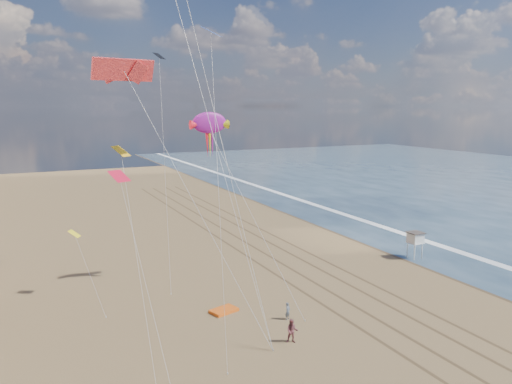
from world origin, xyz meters
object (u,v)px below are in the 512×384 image
lifeguard_stand (415,238)px  show_kite (210,123)px  kite_flyer_b (292,331)px  grounded_kite (224,310)px  kite_flyer_a (288,311)px

lifeguard_stand → show_kite: 28.22m
kite_flyer_b → show_kite: bearing=122.2°
show_kite → kite_flyer_b: size_ratio=10.75×
kite_flyer_b → grounded_kite: bearing=137.6°
lifeguard_stand → grounded_kite: lifeguard_stand is taller
lifeguard_stand → kite_flyer_a: (-22.00, -8.57, -1.68)m
show_kite → kite_flyer_a: (2.54, -11.28, -15.37)m
lifeguard_stand → kite_flyer_b: lifeguard_stand is taller
kite_flyer_a → kite_flyer_b: bearing=-144.8°
lifeguard_stand → show_kite: (-24.54, 2.70, 13.68)m
kite_flyer_b → kite_flyer_a: bearing=94.4°
lifeguard_stand → show_kite: size_ratio=0.16×
lifeguard_stand → kite_flyer_b: (-23.75, -12.37, -1.50)m
show_kite → kite_flyer_b: 21.40m
show_kite → kite_flyer_b: show_kite is taller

